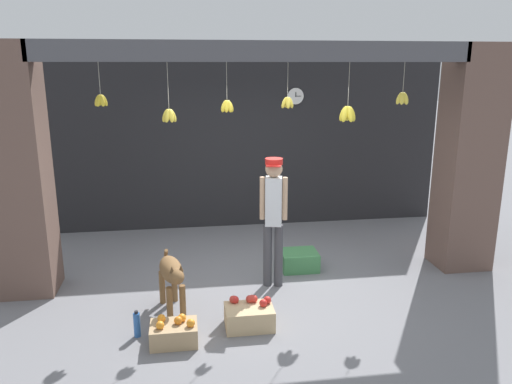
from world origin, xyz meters
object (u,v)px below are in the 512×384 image
object	(u,v)px
shopkeeper	(273,212)
wall_clock	(296,96)
dog	(172,274)
produce_box_green	(299,260)
water_bottle	(137,325)
fruit_crate_apples	(249,316)
fruit_crate_oranges	(174,333)

from	to	relation	value
shopkeeper	wall_clock	size ratio (longest dim) A/B	5.75
dog	wall_clock	size ratio (longest dim) A/B	3.04
produce_box_green	water_bottle	size ratio (longest dim) A/B	1.72
dog	fruit_crate_apples	xyz separation A→B (m)	(0.82, -0.45, -0.34)
shopkeeper	fruit_crate_oranges	size ratio (longest dim) A/B	3.47
shopkeeper	water_bottle	bearing A→B (deg)	44.71
produce_box_green	wall_clock	size ratio (longest dim) A/B	1.73
produce_box_green	wall_clock	distance (m)	2.95
produce_box_green	water_bottle	distance (m)	2.55
shopkeeper	fruit_crate_oranges	world-z (taller)	shopkeeper
fruit_crate_apples	water_bottle	xyz separation A→B (m)	(-1.19, -0.03, 0.01)
water_bottle	wall_clock	world-z (taller)	wall_clock
fruit_crate_oranges	water_bottle	xyz separation A→B (m)	(-0.38, 0.18, 0.02)
shopkeeper	produce_box_green	xyz separation A→B (m)	(0.45, 0.46, -0.85)
fruit_crate_apples	dog	bearing A→B (deg)	151.11
produce_box_green	water_bottle	world-z (taller)	water_bottle
fruit_crate_oranges	fruit_crate_apples	distance (m)	0.83
wall_clock	dog	bearing A→B (deg)	-124.43
fruit_crate_oranges	wall_clock	size ratio (longest dim) A/B	1.65
fruit_crate_apples	water_bottle	world-z (taller)	fruit_crate_apples
dog	wall_clock	world-z (taller)	wall_clock
dog	fruit_crate_apples	bearing A→B (deg)	49.07
fruit_crate_oranges	shopkeeper	bearing A→B (deg)	44.20
fruit_crate_oranges	fruit_crate_apples	world-z (taller)	fruit_crate_apples
wall_clock	shopkeeper	bearing A→B (deg)	-108.17
fruit_crate_apples	fruit_crate_oranges	bearing A→B (deg)	-165.11
dog	shopkeeper	bearing A→B (deg)	101.14
fruit_crate_oranges	fruit_crate_apples	size ratio (longest dim) A/B	0.92
fruit_crate_apples	wall_clock	size ratio (longest dim) A/B	1.80
fruit_crate_apples	wall_clock	xyz separation A→B (m)	(1.25, 3.48, 2.11)
water_bottle	shopkeeper	bearing A→B (deg)	32.19
dog	produce_box_green	world-z (taller)	dog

